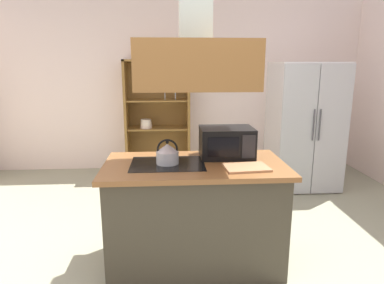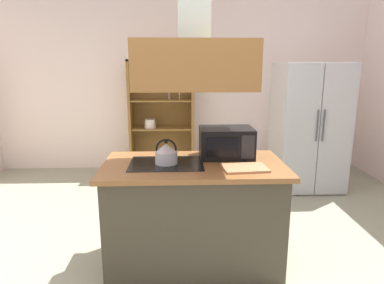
% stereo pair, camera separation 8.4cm
% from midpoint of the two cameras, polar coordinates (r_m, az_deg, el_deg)
% --- Properties ---
extents(ground_plane, '(7.80, 7.80, 0.00)m').
position_cam_midpoint_polar(ground_plane, '(3.07, -1.84, -20.58)').
color(ground_plane, gray).
extents(wall_back, '(6.00, 0.12, 2.70)m').
position_cam_midpoint_polar(wall_back, '(5.57, -3.06, 9.40)').
color(wall_back, silver).
rests_on(wall_back, ground).
extents(kitchen_island, '(1.50, 0.81, 0.90)m').
position_cam_midpoint_polar(kitchen_island, '(2.96, -0.37, -11.93)').
color(kitchen_island, '#403A2C').
rests_on(kitchen_island, ground).
extents(range_hood, '(0.90, 0.70, 1.19)m').
position_cam_midpoint_polar(range_hood, '(2.68, -0.41, 14.99)').
color(range_hood, '#92602E').
extents(refrigerator, '(0.90, 0.77, 1.72)m').
position_cam_midpoint_polar(refrigerator, '(4.92, 17.87, 2.56)').
color(refrigerator, beige).
rests_on(refrigerator, ground).
extents(dish_cabinet, '(1.00, 0.40, 1.76)m').
position_cam_midpoint_polar(dish_cabinet, '(5.42, -6.24, 3.18)').
color(dish_cabinet, brown).
rests_on(dish_cabinet, ground).
extents(kettle, '(0.18, 0.18, 0.21)m').
position_cam_midpoint_polar(kettle, '(2.77, -5.02, -1.96)').
color(kettle, '#B5BBBF').
rests_on(kettle, kitchen_island).
extents(cutting_board, '(0.36, 0.27, 0.02)m').
position_cam_midpoint_polar(cutting_board, '(2.68, 8.24, -4.27)').
color(cutting_board, '#AD7A51').
rests_on(cutting_board, kitchen_island).
extents(microwave, '(0.46, 0.35, 0.26)m').
position_cam_midpoint_polar(microwave, '(2.98, 5.03, -0.04)').
color(microwave, black).
rests_on(microwave, kitchen_island).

